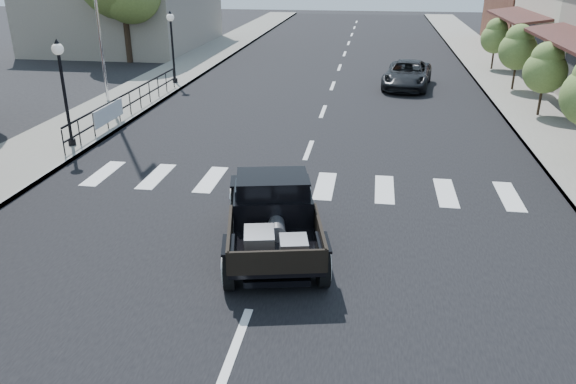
# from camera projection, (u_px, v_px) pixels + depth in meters

# --- Properties ---
(ground) EXTENTS (120.00, 120.00, 0.00)m
(ground) POSITION_uv_depth(u_px,v_px,m) (270.00, 256.00, 11.71)
(ground) COLOR black
(ground) RESTS_ON ground
(road) EXTENTS (14.00, 80.00, 0.02)m
(road) POSITION_uv_depth(u_px,v_px,m) (329.00, 95.00, 25.40)
(road) COLOR black
(road) RESTS_ON ground
(road_markings) EXTENTS (12.00, 60.00, 0.06)m
(road_markings) POSITION_uv_depth(u_px,v_px,m) (318.00, 125.00, 20.84)
(road_markings) COLOR silver
(road_markings) RESTS_ON ground
(sidewalk_left) EXTENTS (3.00, 80.00, 0.15)m
(sidewalk_left) POSITION_uv_depth(u_px,v_px,m) (150.00, 88.00, 26.55)
(sidewalk_left) COLOR gray
(sidewalk_left) RESTS_ON ground
(sidewalk_right) EXTENTS (3.00, 80.00, 0.15)m
(sidewalk_right) POSITION_uv_depth(u_px,v_px,m) (526.00, 100.00, 24.19)
(sidewalk_right) COLOR gray
(sidewalk_right) RESTS_ON ground
(low_building_left) EXTENTS (10.00, 12.00, 5.00)m
(low_building_left) POSITION_uv_depth(u_px,v_px,m) (127.00, 10.00, 38.38)
(low_building_left) COLOR gray
(low_building_left) RESTS_ON ground
(railing) EXTENTS (0.08, 10.00, 1.00)m
(railing) POSITION_uv_depth(u_px,v_px,m) (130.00, 101.00, 21.60)
(railing) COLOR black
(railing) RESTS_ON sidewalk_left
(banner) EXTENTS (0.04, 2.20, 0.60)m
(banner) POSITION_uv_depth(u_px,v_px,m) (110.00, 120.00, 19.84)
(banner) COLOR silver
(banner) RESTS_ON sidewalk_left
(lamp_post_b) EXTENTS (0.36, 0.36, 3.35)m
(lamp_post_b) POSITION_uv_depth(u_px,v_px,m) (65.00, 94.00, 17.54)
(lamp_post_b) COLOR black
(lamp_post_b) RESTS_ON sidewalk_left
(lamp_post_c) EXTENTS (0.36, 0.36, 3.35)m
(lamp_post_c) POSITION_uv_depth(u_px,v_px,m) (173.00, 47.00, 26.66)
(lamp_post_c) COLOR black
(lamp_post_c) RESTS_ON sidewalk_left
(small_tree_c) EXTENTS (1.59, 1.59, 2.66)m
(small_tree_c) POSITION_uv_depth(u_px,v_px,m) (543.00, 80.00, 21.18)
(small_tree_c) COLOR #5B7736
(small_tree_c) RESTS_ON sidewalk_right
(small_tree_d) EXTENTS (1.68, 1.68, 2.81)m
(small_tree_d) POSITION_uv_depth(u_px,v_px,m) (517.00, 58.00, 25.38)
(small_tree_d) COLOR #5B7736
(small_tree_d) RESTS_ON sidewalk_right
(small_tree_e) EXTENTS (1.54, 1.54, 2.57)m
(small_tree_e) POSITION_uv_depth(u_px,v_px,m) (495.00, 45.00, 30.23)
(small_tree_e) COLOR #5B7736
(small_tree_e) RESTS_ON sidewalk_right
(hotrod_pickup) EXTENTS (3.06, 4.94, 1.59)m
(hotrod_pickup) POSITION_uv_depth(u_px,v_px,m) (273.00, 213.00, 11.79)
(hotrod_pickup) COLOR black
(hotrod_pickup) RESTS_ON ground
(second_car) EXTENTS (2.64, 4.68, 1.23)m
(second_car) POSITION_uv_depth(u_px,v_px,m) (407.00, 75.00, 26.67)
(second_car) COLOR black
(second_car) RESTS_ON ground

